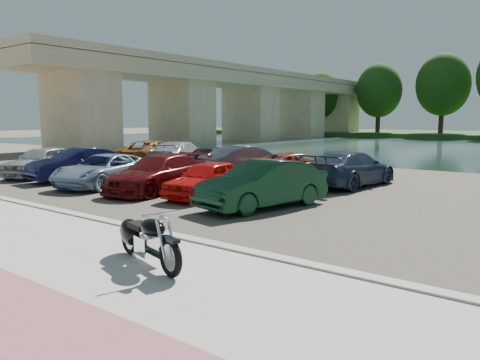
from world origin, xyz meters
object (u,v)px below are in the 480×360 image
(car_1, at_px, (78,164))
(car_2, at_px, (105,170))
(motorcycle, at_px, (143,238))
(car_0, at_px, (42,161))

(car_1, height_order, car_2, car_1)
(motorcycle, xyz_separation_m, car_1, (-11.49, 6.19, 0.18))
(car_0, distance_m, car_2, 4.87)
(car_0, relative_size, car_1, 0.98)
(car_1, bearing_deg, car_2, -2.12)
(car_1, distance_m, car_2, 2.40)
(motorcycle, distance_m, car_1, 13.05)
(motorcycle, relative_size, car_2, 0.50)
(car_2, bearing_deg, car_0, 166.59)
(motorcycle, bearing_deg, car_1, 167.19)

